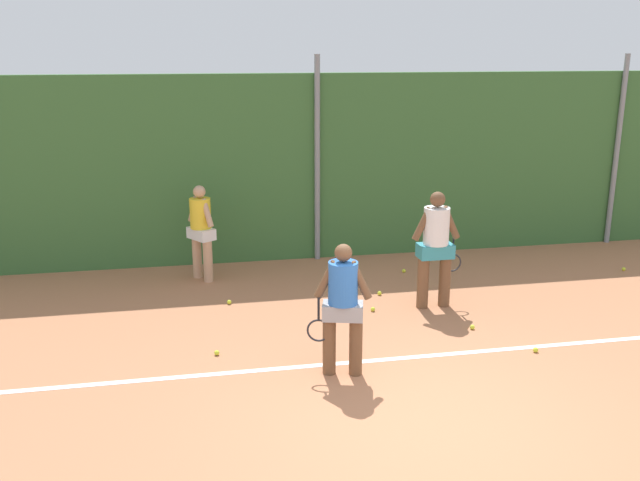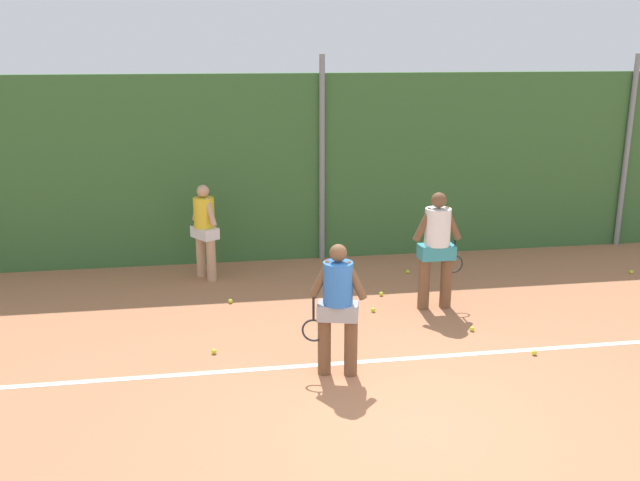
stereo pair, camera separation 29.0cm
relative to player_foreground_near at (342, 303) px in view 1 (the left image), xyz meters
name	(u,v)px [view 1 (the left image)]	position (x,y,z in m)	size (l,w,h in m)	color
ground_plane	(377,351)	(0.59, 0.54, -0.91)	(31.61, 31.61, 0.00)	#B2704C
hedge_fence_backdrop	(315,168)	(0.59, 4.86, 0.77)	(20.55, 0.25, 3.35)	#386633
fence_post_center	(317,160)	(0.59, 4.68, 0.93)	(0.10, 0.10, 3.67)	gray
fence_post_right	(617,151)	(6.52, 4.68, 0.93)	(0.10, 0.10, 3.67)	gray
court_baseline_paint	(383,360)	(0.59, 0.27, -0.90)	(15.02, 0.10, 0.01)	white
player_foreground_near	(342,303)	(0.00, 0.00, 0.00)	(0.76, 0.39, 1.62)	brown
player_midcourt	(436,243)	(1.85, 1.93, 0.08)	(0.81, 0.38, 1.77)	brown
player_backcourt_far	(201,227)	(-1.53, 3.89, 0.00)	(0.49, 0.58, 1.61)	tan
tennis_ball_0	(472,327)	(2.08, 0.98, -0.87)	(0.07, 0.07, 0.07)	#CCDB33
tennis_ball_1	(373,309)	(0.90, 1.90, -0.87)	(0.07, 0.07, 0.07)	#CCDB33
tennis_ball_2	(229,302)	(-1.18, 2.61, -0.87)	(0.07, 0.07, 0.07)	#CCDB33
tennis_ball_4	(446,288)	(2.32, 2.60, -0.87)	(0.07, 0.07, 0.07)	#CCDB33
tennis_ball_6	(624,269)	(5.73, 2.94, -0.87)	(0.07, 0.07, 0.07)	#CCDB33
tennis_ball_7	(217,353)	(-1.45, 0.81, -0.87)	(0.07, 0.07, 0.07)	#CCDB33
tennis_ball_9	(380,293)	(1.19, 2.56, -0.87)	(0.07, 0.07, 0.07)	#CCDB33
tennis_ball_11	(536,350)	(2.58, 0.12, -0.87)	(0.07, 0.07, 0.07)	#CCDB33
tennis_ball_12	(404,271)	(1.91, 3.58, -0.87)	(0.07, 0.07, 0.07)	#CCDB33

